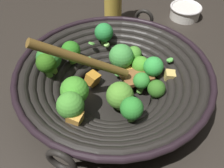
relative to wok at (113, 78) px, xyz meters
name	(u,v)px	position (x,y,z in m)	size (l,w,h in m)	color
ground_plane	(114,96)	(0.00, 0.00, -0.06)	(4.00, 4.00, 0.00)	#28231E
wok	(113,78)	(0.00, 0.00, 0.00)	(0.43, 0.47, 0.21)	black
prep_bowl	(185,11)	(0.03, 0.43, -0.04)	(0.10, 0.10, 0.04)	silver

